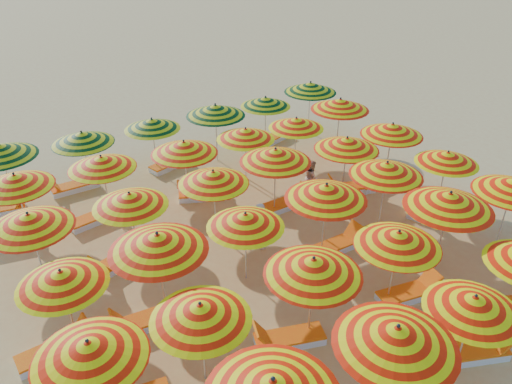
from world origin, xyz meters
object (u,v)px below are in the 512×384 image
at_px(umbrella_31, 82,138).
at_px(umbrella_17, 447,158).
at_px(lounger_13, 375,182).
at_px(umbrella_14, 245,220).
at_px(lounger_12, 350,188).
at_px(umbrella_7, 200,312).
at_px(lounger_19, 74,187).
at_px(umbrella_27, 246,134).
at_px(umbrella_26, 184,148).
at_px(lounger_8, 337,245).
at_px(lounger_10, 119,261).
at_px(umbrella_22, 347,144).
at_px(lounger_4, 288,339).
at_px(umbrella_18, 29,221).
at_px(lounger_16, 201,195).
at_px(umbrella_16, 387,169).
at_px(umbrella_28, 296,123).
at_px(lounger_20, 171,164).
at_px(beachgoer_a, 261,226).
at_px(beachgoer_b, 312,177).
at_px(umbrella_19, 130,200).
at_px(umbrella_10, 449,201).
at_px(lounger_6, 57,350).
at_px(umbrella_25, 102,163).
at_px(lounger_7, 146,321).
at_px(lounger_17, 347,149).
at_px(umbrella_3, 474,304).
at_px(umbrella_34, 266,102).
at_px(lounger_11, 287,203).
at_px(lounger_0, 473,352).
at_px(lounger_14, 14,241).
at_px(umbrella_12, 62,278).
at_px(umbrella_6, 89,350).
at_px(lounger_18, 0,210).
at_px(umbrella_32, 152,124).
at_px(umbrella_24, 15,181).
at_px(lounger_5, 409,293).
at_px(umbrella_20, 213,178).
at_px(lounger_9, 423,207).
at_px(umbrella_9, 398,239).
at_px(umbrella_21, 275,156).
at_px(umbrella_29, 340,104).
at_px(umbrella_8, 313,267).
at_px(umbrella_30, 0,151).
at_px(umbrella_35, 310,87).
at_px(umbrella_33, 215,110).

bearing_deg(umbrella_31, umbrella_17, -36.61).
bearing_deg(lounger_13, umbrella_31, -35.15).
height_order(umbrella_14, lounger_12, umbrella_14).
distance_m(umbrella_7, lounger_19, 10.42).
bearing_deg(umbrella_27, umbrella_26, -174.78).
xyz_separation_m(umbrella_26, lounger_12, (5.50, -2.36, -1.99)).
bearing_deg(lounger_8, lounger_10, 155.00).
bearing_deg(umbrella_22, lounger_4, -138.93).
relative_size(umbrella_18, lounger_16, 1.36).
bearing_deg(umbrella_16, umbrella_28, 90.84).
bearing_deg(lounger_20, beachgoer_a, -103.54).
bearing_deg(lounger_4, beachgoer_b, -113.39).
height_order(umbrella_17, umbrella_19, umbrella_19).
xyz_separation_m(umbrella_26, lounger_13, (6.59, -2.49, -1.99)).
relative_size(umbrella_10, lounger_6, 1.64).
xyz_separation_m(umbrella_25, lounger_7, (-0.69, -5.52, -1.91)).
bearing_deg(lounger_10, lounger_17, 173.04).
bearing_deg(lounger_10, umbrella_31, -116.11).
relative_size(umbrella_3, umbrella_14, 1.07).
bearing_deg(lounger_13, umbrella_34, -78.51).
bearing_deg(lounger_11, lounger_0, -91.64).
bearing_deg(lounger_10, lounger_14, -66.61).
relative_size(umbrella_12, umbrella_17, 0.82).
bearing_deg(umbrella_6, lounger_18, 95.16).
bearing_deg(beachgoer_a, umbrella_32, 15.36).
relative_size(umbrella_24, lounger_5, 1.32).
distance_m(umbrella_27, lounger_16, 2.74).
bearing_deg(umbrella_20, lounger_7, -140.27).
bearing_deg(umbrella_27, lounger_9, -49.00).
height_order(umbrella_9, umbrella_18, umbrella_18).
xyz_separation_m(umbrella_21, umbrella_29, (4.79, 2.66, 0.02)).
xyz_separation_m(lounger_12, lounger_13, (1.09, -0.13, 0.00)).
relative_size(umbrella_12, lounger_7, 1.26).
relative_size(umbrella_7, umbrella_12, 1.29).
bearing_deg(umbrella_8, umbrella_3, -47.18).
bearing_deg(umbrella_26, lounger_9, -34.65).
distance_m(umbrella_3, umbrella_29, 11.44).
relative_size(umbrella_16, umbrella_18, 0.99).
relative_size(umbrella_29, umbrella_30, 1.07).
bearing_deg(umbrella_29, umbrella_31, 166.99).
height_order(umbrella_27, lounger_20, umbrella_27).
relative_size(umbrella_27, umbrella_35, 0.83).
bearing_deg(umbrella_21, umbrella_35, 45.24).
relative_size(lounger_9, beachgoer_a, 1.16).
distance_m(umbrella_21, lounger_10, 5.86).
distance_m(lounger_5, lounger_9, 4.72).
xyz_separation_m(lounger_5, lounger_7, (-6.51, 2.61, 0.00)).
height_order(umbrella_25, lounger_18, umbrella_25).
distance_m(umbrella_7, umbrella_8, 2.78).
relative_size(umbrella_33, umbrella_35, 1.10).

